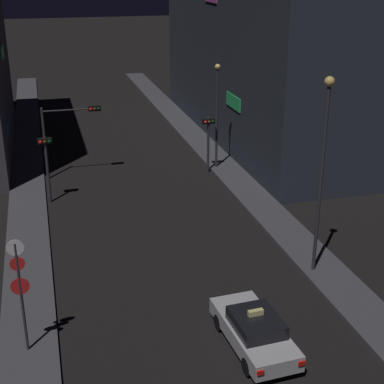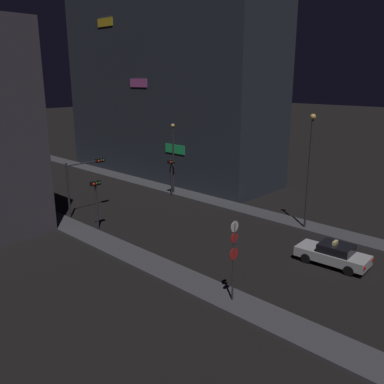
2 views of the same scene
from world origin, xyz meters
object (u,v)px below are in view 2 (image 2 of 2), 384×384
(taxi, at_px, (333,254))
(street_lamp_far_block, at_px, (173,153))
(sign_pole_left, at_px, (234,254))
(street_lamp_near_block, at_px, (310,160))
(traffic_light_left_kerb, at_px, (96,195))
(traffic_light_overhead, at_px, (83,175))
(traffic_light_right_kerb, at_px, (172,170))

(taxi, relative_size, street_lamp_far_block, 0.66)
(taxi, distance_m, sign_pole_left, 8.39)
(sign_pole_left, height_order, street_lamp_near_block, street_lamp_near_block)
(street_lamp_near_block, bearing_deg, traffic_light_left_kerb, 134.12)
(traffic_light_overhead, distance_m, street_lamp_near_block, 18.51)
(traffic_light_overhead, bearing_deg, traffic_light_left_kerb, -109.73)
(traffic_light_right_kerb, relative_size, sign_pole_left, 0.86)
(traffic_light_right_kerb, distance_m, street_lamp_far_block, 1.78)
(sign_pole_left, bearing_deg, traffic_light_right_kerb, 55.17)
(traffic_light_right_kerb, xyz_separation_m, street_lamp_far_block, (0.72, 0.49, 1.56))
(traffic_light_overhead, bearing_deg, street_lamp_near_block, -58.15)
(street_lamp_far_block, bearing_deg, taxi, -103.23)
(traffic_light_right_kerb, bearing_deg, sign_pole_left, -124.83)
(taxi, xyz_separation_m, traffic_light_left_kerb, (-6.63, 15.98, 2.10))
(sign_pole_left, height_order, street_lamp_far_block, street_lamp_far_block)
(street_lamp_far_block, bearing_deg, traffic_light_left_kerb, -164.41)
(taxi, bearing_deg, sign_pole_left, 167.53)
(street_lamp_near_block, xyz_separation_m, street_lamp_far_block, (-0.06, 14.63, -1.21))
(traffic_light_left_kerb, bearing_deg, traffic_light_overhead, 70.27)
(sign_pole_left, xyz_separation_m, street_lamp_far_block, (12.43, 17.33, 1.45))
(traffic_light_overhead, distance_m, street_lamp_far_block, 9.73)
(traffic_light_left_kerb, height_order, traffic_light_right_kerb, traffic_light_left_kerb)
(street_lamp_near_block, bearing_deg, traffic_light_overhead, 121.85)
(traffic_light_right_kerb, relative_size, street_lamp_near_block, 0.43)
(taxi, height_order, street_lamp_far_block, street_lamp_far_block)
(traffic_light_right_kerb, distance_m, sign_pole_left, 20.51)
(traffic_light_overhead, xyz_separation_m, sign_pole_left, (-2.78, -18.32, -0.63))
(traffic_light_overhead, height_order, traffic_light_right_kerb, traffic_light_overhead)
(traffic_light_right_kerb, bearing_deg, street_lamp_near_block, -86.84)
(traffic_light_left_kerb, distance_m, street_lamp_near_block, 16.27)
(traffic_light_overhead, bearing_deg, sign_pole_left, -98.63)
(traffic_light_left_kerb, bearing_deg, sign_pole_left, -95.27)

